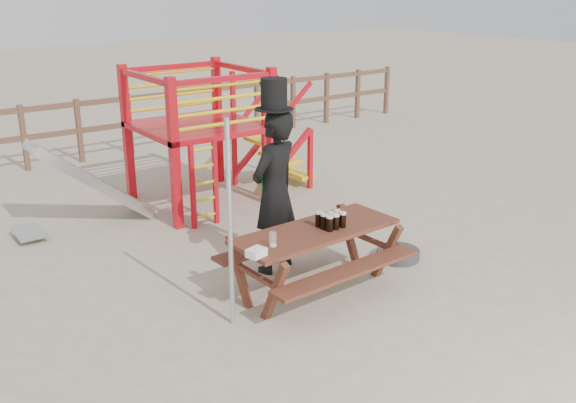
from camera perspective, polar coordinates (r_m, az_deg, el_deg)
The scene contains 10 objects.
ground at distance 7.25m, azimuth 4.82°, elevation -7.85°, with size 60.00×60.00×0.00m, color tan.
back_fence at distance 12.86m, azimuth -16.01°, elevation 6.94°, with size 15.09×0.09×1.20m.
playground_fort at distance 9.77m, azimuth -8.32°, elevation 5.83°, with size 4.71×1.84×2.10m.
picnic_table at distance 7.04m, azimuth 2.48°, elevation -4.52°, with size 1.94×1.38×0.73m.
man_with_hat at distance 7.38m, azimuth -1.20°, elevation 1.24°, with size 0.81×0.66×2.27m.
metal_pole at distance 6.16m, azimuth -5.18°, elevation -2.22°, with size 0.05×0.05×2.10m, color #B2B2B7.
parasol_base at distance 8.09m, azimuth 9.76°, elevation -4.63°, with size 0.53×0.53×0.22m.
paper_bag at distance 6.26m, azimuth -2.83°, elevation -4.56°, with size 0.18×0.14×0.08m, color white.
stout_pints at distance 6.96m, azimuth 3.86°, elevation -1.68°, with size 0.28×0.25×0.17m.
empty_glasses at distance 6.47m, azimuth -1.36°, elevation -3.43°, with size 0.08×0.08×0.15m.
Camera 1 is at (-4.28, -4.85, 3.28)m, focal length 40.00 mm.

